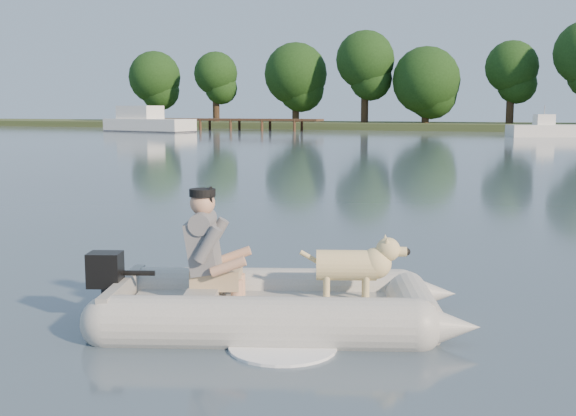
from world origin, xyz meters
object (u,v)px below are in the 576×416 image
at_px(dog, 346,270).
at_px(cabin_cruiser, 149,119).
at_px(dinghy, 278,264).
at_px(motorboat, 547,122).
at_px(dock, 225,124).
at_px(man, 205,243).

bearing_deg(dog, cabin_cruiser, 105.00).
distance_m(dinghy, motorboat, 47.12).
height_order(dock, cabin_cruiser, cabin_cruiser).
distance_m(man, dog, 1.32).
relative_size(dog, motorboat, 0.17).
height_order(dinghy, motorboat, motorboat).
bearing_deg(cabin_cruiser, dock, 69.20).
bearing_deg(cabin_cruiser, man, -46.93).
height_order(dog, cabin_cruiser, cabin_cruiser).
xyz_separation_m(dog, cabin_cruiser, (-31.03, 45.52, 0.58)).
xyz_separation_m(dinghy, motorboat, (0.64, 47.11, 0.46)).
height_order(man, cabin_cruiser, cabin_cruiser).
bearing_deg(motorboat, man, -114.44).
bearing_deg(dog, dock, 98.38).
height_order(man, motorboat, motorboat).
height_order(dock, dinghy, dinghy).
relative_size(dinghy, dog, 5.22).
relative_size(man, dog, 1.16).
bearing_deg(man, cabin_cruiser, 103.68).
xyz_separation_m(man, motorboat, (1.29, 47.28, 0.28)).
distance_m(dock, cabin_cruiser, 7.46).
relative_size(cabin_cruiser, motorboat, 1.54).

